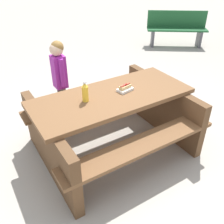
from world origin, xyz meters
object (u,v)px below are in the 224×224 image
picnic_table (112,118)px  child_in_coat (59,72)px  soda_bottle (85,92)px  hotdog_tray (125,88)px  park_bench_mid (176,28)px

picnic_table → child_in_coat: 1.01m
soda_bottle → hotdog_tray: bearing=-5.8°
hotdog_tray → park_bench_mid: 4.33m
picnic_table → hotdog_tray: 0.38m
picnic_table → soda_bottle: (-0.31, 0.05, 0.41)m
hotdog_tray → soda_bottle: bearing=174.2°
picnic_table → park_bench_mid: 4.47m
hotdog_tray → child_in_coat: bearing=112.5°
picnic_table → park_bench_mid: (3.71, 2.49, 0.00)m
soda_bottle → child_in_coat: (0.10, 0.89, -0.12)m
park_bench_mid → soda_bottle: bearing=-148.7°
hotdog_tray → child_in_coat: (-0.39, 0.94, -0.04)m
soda_bottle → park_bench_mid: soda_bottle is taller
picnic_table → soda_bottle: 0.51m
hotdog_tray → child_in_coat: size_ratio=0.17×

